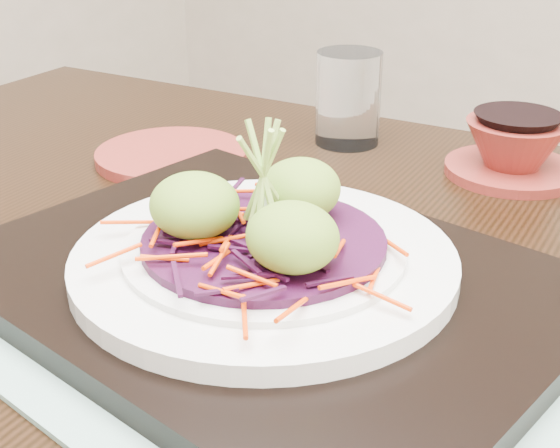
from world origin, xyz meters
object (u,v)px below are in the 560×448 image
Objects in this scene: white_plate at (264,259)px; terracotta_side_plate at (171,155)px; water_glass at (348,98)px; terracotta_bowl_set at (513,151)px; dining_table at (275,371)px; serving_tray at (264,282)px.

white_plate is 0.32m from terracotta_side_plate.
terracotta_bowl_set is at bearing 5.10° from water_glass.
dining_table is 3.08× the size of serving_tray.
dining_table is 0.15m from white_plate.
terracotta_side_plate is 0.22m from water_glass.
white_plate is at bearing -68.99° from dining_table.
white_plate is 1.79× the size of terracotta_bowl_set.
dining_table is 0.36m from water_glass.
dining_table is 4.74× the size of white_plate.
dining_table is 12.72× the size of water_glass.
water_glass reaches higher than terracotta_side_plate.
terracotta_bowl_set reaches higher than dining_table.
terracotta_bowl_set reaches higher than terracotta_side_plate.
terracotta_side_plate is (-0.27, 0.18, -0.01)m from serving_tray.
terracotta_bowl_set is at bearing 81.78° from white_plate.
terracotta_bowl_set reaches higher than serving_tray.
terracotta_side_plate is at bearing -126.50° from water_glass.
white_plate is 1.72× the size of terracotta_side_plate.
white_plate is (0.00, 0.00, 0.02)m from serving_tray.
dining_table is at bearing -68.22° from water_glass.
water_glass is at bearing 53.50° from terracotta_side_plate.
water_glass is (-0.14, 0.34, 0.02)m from white_plate.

